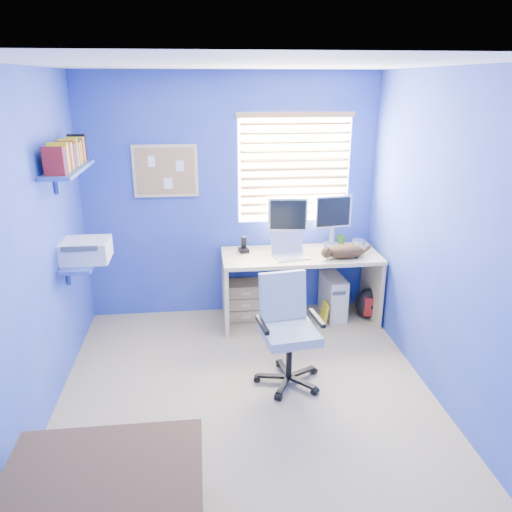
{
  "coord_description": "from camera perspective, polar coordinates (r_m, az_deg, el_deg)",
  "views": [
    {
      "loc": [
        -0.31,
        -3.43,
        2.4
      ],
      "look_at": [
        0.15,
        0.65,
        0.95
      ],
      "focal_mm": 35.0,
      "sensor_mm": 36.0,
      "label": 1
    }
  ],
  "objects": [
    {
      "name": "office_chair",
      "position": [
        4.2,
        3.63,
        -9.98
      ],
      "size": [
        0.6,
        0.6,
        0.91
      ],
      "color": "black",
      "rests_on": "floor"
    },
    {
      "name": "wall_right",
      "position": [
        4.05,
        20.45,
        1.67
      ],
      "size": [
        0.01,
        3.2,
        2.5
      ],
      "primitive_type": "cube",
      "color": "#4156C1",
      "rests_on": "ground"
    },
    {
      "name": "drawer_boxes",
      "position": [
        5.31,
        -1.29,
        -5.01
      ],
      "size": [
        0.35,
        0.28,
        0.41
      ],
      "primitive_type": "cube",
      "color": "tan",
      "rests_on": "floor"
    },
    {
      "name": "window_blinds",
      "position": [
        5.16,
        4.44,
        9.9
      ],
      "size": [
        1.15,
        0.05,
        1.1
      ],
      "color": "white",
      "rests_on": "ground"
    },
    {
      "name": "monitor_right",
      "position": [
        5.31,
        8.73,
        4.04
      ],
      "size": [
        0.41,
        0.18,
        0.54
      ],
      "primitive_type": "cube",
      "rotation": [
        0.0,
        0.0,
        0.15
      ],
      "color": "silver",
      "rests_on": "desk"
    },
    {
      "name": "laptop",
      "position": [
        4.92,
        4.03,
        1.04
      ],
      "size": [
        0.37,
        0.31,
        0.22
      ],
      "primitive_type": "cube",
      "rotation": [
        0.0,
        0.0,
        0.18
      ],
      "color": "silver",
      "rests_on": "desk"
    },
    {
      "name": "mug",
      "position": [
        5.39,
        9.68,
        1.77
      ],
      "size": [
        0.1,
        0.09,
        0.1
      ],
      "primitive_type": "imported",
      "color": "#255F1F",
      "rests_on": "desk"
    },
    {
      "name": "floor",
      "position": [
        4.2,
        -1.08,
        -15.41
      ],
      "size": [
        3.0,
        3.2,
        0.0
      ],
      "primitive_type": "cube",
      "color": "tan",
      "rests_on": "ground"
    },
    {
      "name": "tower_pc",
      "position": [
        5.4,
        8.78,
        -4.56
      ],
      "size": [
        0.22,
        0.45,
        0.45
      ],
      "primitive_type": "cube",
      "rotation": [
        0.0,
        0.0,
        0.07
      ],
      "color": "beige",
      "rests_on": "floor"
    },
    {
      "name": "yellow_book",
      "position": [
        5.24,
        7.79,
        -6.58
      ],
      "size": [
        0.03,
        0.17,
        0.24
      ],
      "primitive_type": "cube",
      "color": "yellow",
      "rests_on": "floor"
    },
    {
      "name": "desk",
      "position": [
        5.2,
        5.01,
        -3.6
      ],
      "size": [
        1.59,
        0.65,
        0.74
      ],
      "primitive_type": "cube",
      "color": "beige",
      "rests_on": "floor"
    },
    {
      "name": "cd_spindle",
      "position": [
        5.38,
        11.62,
        1.45
      ],
      "size": [
        0.13,
        0.13,
        0.07
      ],
      "primitive_type": "cylinder",
      "color": "silver",
      "rests_on": "desk"
    },
    {
      "name": "wall_back",
      "position": [
        5.17,
        -2.85,
        6.57
      ],
      "size": [
        3.0,
        0.01,
        2.5
      ],
      "primitive_type": "cube",
      "color": "#4156C1",
      "rests_on": "ground"
    },
    {
      "name": "wall_left",
      "position": [
        3.81,
        -24.27,
        0.09
      ],
      "size": [
        0.01,
        3.2,
        2.5
      ],
      "primitive_type": "cube",
      "color": "#4156C1",
      "rests_on": "ground"
    },
    {
      "name": "cat",
      "position": [
        4.99,
        10.09,
        0.54
      ],
      "size": [
        0.42,
        0.29,
        0.14
      ],
      "primitive_type": "ellipsoid",
      "rotation": [
        0.0,
        0.0,
        0.26
      ],
      "color": "black",
      "rests_on": "desk"
    },
    {
      "name": "wall_shelves",
      "position": [
        4.42,
        -20.01,
        5.63
      ],
      "size": [
        0.42,
        0.9,
        1.05
      ],
      "color": "#3954A5",
      "rests_on": "ground"
    },
    {
      "name": "monitor_left",
      "position": [
        5.15,
        3.59,
        3.72
      ],
      "size": [
        0.41,
        0.17,
        0.54
      ],
      "primitive_type": "cube",
      "rotation": [
        0.0,
        0.0,
        -0.13
      ],
      "color": "silver",
      "rests_on": "desk"
    },
    {
      "name": "phone",
      "position": [
        5.08,
        -1.41,
        1.36
      ],
      "size": [
        0.11,
        0.13,
        0.17
      ],
      "primitive_type": "cube",
      "rotation": [
        0.0,
        0.0,
        0.23
      ],
      "color": "black",
      "rests_on": "desk"
    },
    {
      "name": "backpack",
      "position": [
        5.44,
        12.77,
        -5.29
      ],
      "size": [
        0.29,
        0.22,
        0.34
      ],
      "primitive_type": "ellipsoid",
      "rotation": [
        0.0,
        0.0,
        0.01
      ],
      "color": "black",
      "rests_on": "floor"
    },
    {
      "name": "bed_corner",
      "position": [
        3.1,
        -16.72,
        -25.82
      ],
      "size": [
        1.0,
        0.71,
        0.48
      ],
      "primitive_type": "cube",
      "color": "brown",
      "rests_on": "floor"
    },
    {
      "name": "wall_front",
      "position": [
        2.19,
        2.76,
        -12.34
      ],
      "size": [
        3.0,
        0.01,
        2.5
      ],
      "primitive_type": "cube",
      "color": "#4156C1",
      "rests_on": "ground"
    },
    {
      "name": "ceiling",
      "position": [
        3.45,
        -1.36,
        21.08
      ],
      "size": [
        3.0,
        3.2,
        0.0
      ],
      "primitive_type": "cube",
      "color": "white",
      "rests_on": "wall_back"
    },
    {
      "name": "corkboard",
      "position": [
        5.1,
        -10.3,
        9.53
      ],
      "size": [
        0.64,
        0.02,
        0.52
      ],
      "color": "beige",
      "rests_on": "ground"
    }
  ]
}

